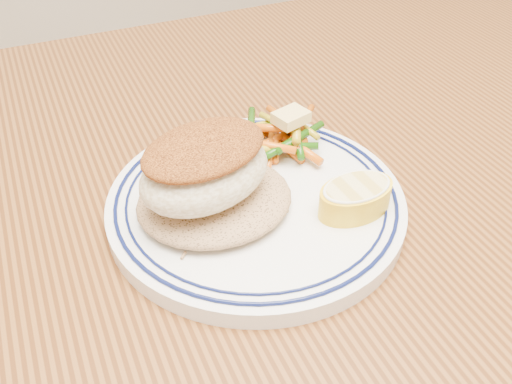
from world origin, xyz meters
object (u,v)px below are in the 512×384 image
object	(u,v)px
plate	(256,202)
vegetable_pile	(281,136)
fish_fillet	(205,167)
lemon_wedge	(355,196)
rice_pilaf	(215,197)
dining_table	(314,303)

from	to	relation	value
plate	vegetable_pile	distance (m)	0.07
plate	fish_fillet	xyz separation A→B (m)	(-0.04, -0.00, 0.05)
plate	vegetable_pile	xyz separation A→B (m)	(0.05, 0.05, 0.02)
fish_fillet	lemon_wedge	size ratio (longest dim) A/B	1.90
rice_pilaf	lemon_wedge	distance (m)	0.11
fish_fillet	vegetable_pile	world-z (taller)	fish_fillet
plate	fish_fillet	bearing A→B (deg)	-177.96
vegetable_pile	fish_fillet	bearing A→B (deg)	-148.57
dining_table	plate	xyz separation A→B (m)	(-0.04, 0.04, 0.11)
vegetable_pile	lemon_wedge	bearing A→B (deg)	-80.83
dining_table	plate	distance (m)	0.12
rice_pilaf	lemon_wedge	bearing A→B (deg)	-24.67
rice_pilaf	lemon_wedge	world-z (taller)	same
dining_table	fish_fillet	size ratio (longest dim) A/B	12.17
rice_pilaf	vegetable_pile	world-z (taller)	vegetable_pile
dining_table	plate	size ratio (longest dim) A/B	6.17
plate	rice_pilaf	distance (m)	0.04
dining_table	vegetable_pile	bearing A→B (deg)	85.88
plate	lemon_wedge	xyz separation A→B (m)	(0.06, -0.05, 0.02)
fish_fillet	lemon_wedge	distance (m)	0.12
plate	rice_pilaf	world-z (taller)	rice_pilaf
dining_table	lemon_wedge	world-z (taller)	lemon_wedge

